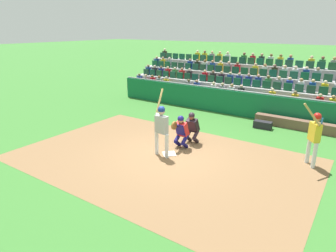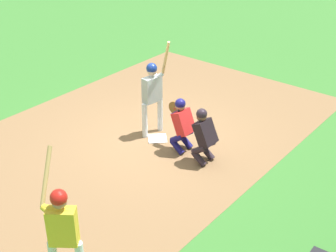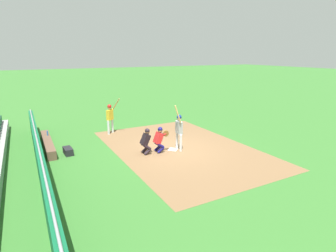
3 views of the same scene
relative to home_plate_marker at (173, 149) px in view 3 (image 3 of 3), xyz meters
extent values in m
plane|color=#356F2B|center=(0.00, 0.00, -0.02)|extent=(160.00, 160.00, 0.00)
cube|color=brown|center=(0.00, 0.50, -0.01)|extent=(10.08, 6.65, 0.01)
cube|color=white|center=(0.00, 0.00, 0.00)|extent=(0.62, 0.62, 0.02)
cylinder|color=silver|center=(-0.11, 0.30, 0.42)|extent=(0.15, 0.15, 0.87)
cylinder|color=silver|center=(0.38, 0.24, 0.42)|extent=(0.15, 0.15, 0.87)
cube|color=#979C9D|center=(0.14, 0.27, 1.16)|extent=(0.49, 0.28, 0.62)
sphere|color=tan|center=(0.14, 0.27, 1.62)|extent=(0.22, 0.22, 0.22)
sphere|color=navy|center=(0.14, 0.27, 1.68)|extent=(0.25, 0.25, 0.25)
cylinder|color=#979C9D|center=(0.19, 0.24, 1.45)|extent=(0.49, 0.20, 0.14)
cylinder|color=#979C9D|center=(0.37, 0.21, 1.45)|extent=(0.18, 0.16, 0.13)
cylinder|color=tan|center=(0.38, 0.05, 1.90)|extent=(0.16, 0.33, 0.87)
sphere|color=black|center=(0.42, 0.18, 1.48)|extent=(0.06, 0.06, 0.06)
cylinder|color=navy|center=(-0.18, -0.75, 0.14)|extent=(0.14, 0.38, 0.34)
cylinder|color=navy|center=(-0.18, -0.75, 0.36)|extent=(0.14, 0.38, 0.33)
cylinder|color=navy|center=(0.14, -0.75, 0.14)|extent=(0.14, 0.38, 0.34)
cylinder|color=navy|center=(0.14, -0.75, 0.36)|extent=(0.14, 0.38, 0.33)
cube|color=red|center=(-0.02, -0.80, 0.72)|extent=(0.42, 0.43, 0.60)
cube|color=navy|center=(-0.02, -0.68, 0.72)|extent=(0.38, 0.22, 0.45)
sphere|color=#A77050|center=(-0.02, -0.70, 1.09)|extent=(0.22, 0.22, 0.22)
cube|color=black|center=(-0.02, -0.70, 1.09)|extent=(0.20, 0.11, 0.20)
sphere|color=navy|center=(-0.02, -0.70, 1.15)|extent=(0.24, 0.24, 0.24)
cylinder|color=brown|center=(0.09, -0.45, 0.93)|extent=(0.07, 0.30, 0.30)
cylinder|color=red|center=(0.13, -0.63, 0.86)|extent=(0.16, 0.40, 0.22)
cylinder|color=#291D26|center=(-0.27, -1.43, 0.14)|extent=(0.15, 0.39, 0.34)
cylinder|color=#291D26|center=(-0.27, -1.43, 0.36)|extent=(0.15, 0.38, 0.33)
cylinder|color=#291D26|center=(0.05, -1.42, 0.14)|extent=(0.15, 0.39, 0.34)
cylinder|color=#291D26|center=(0.05, -1.42, 0.36)|extent=(0.15, 0.38, 0.33)
cube|color=black|center=(-0.11, -1.46, 0.71)|extent=(0.43, 0.45, 0.60)
cube|color=#291D26|center=(-0.11, -1.34, 0.71)|extent=(0.38, 0.24, 0.44)
sphere|color=brown|center=(-0.11, -1.35, 1.07)|extent=(0.22, 0.22, 0.22)
cube|color=black|center=(-0.11, -1.35, 1.07)|extent=(0.20, 0.12, 0.20)
sphere|color=#291D26|center=(-0.11, -1.35, 1.13)|extent=(0.24, 0.24, 0.24)
cube|color=#116037|center=(0.00, -6.13, 0.61)|extent=(14.99, 0.24, 1.26)
cylinder|color=gray|center=(0.00, -6.13, 1.28)|extent=(14.99, 0.07, 0.07)
cube|color=brown|center=(-3.27, -5.58, 0.20)|extent=(4.07, 0.40, 0.44)
cylinder|color=blue|center=(-4.08, -5.49, 0.56)|extent=(0.07, 0.07, 0.26)
cube|color=black|center=(-1.81, -4.80, 0.15)|extent=(0.80, 0.40, 0.33)
cylinder|color=silver|center=(-4.20, -2.11, 0.41)|extent=(0.18, 0.18, 0.86)
cylinder|color=silver|center=(-4.44, -1.79, 0.41)|extent=(0.18, 0.18, 0.86)
cube|color=gold|center=(-4.32, -1.95, 1.15)|extent=(0.43, 0.47, 0.61)
sphere|color=#AF7056|center=(-4.32, -1.95, 1.60)|extent=(0.22, 0.22, 0.22)
sphere|color=red|center=(-4.32, -1.95, 1.66)|extent=(0.25, 0.25, 0.25)
cylinder|color=gold|center=(-4.33, -1.89, 1.44)|extent=(0.31, 0.43, 0.14)
cylinder|color=gold|center=(-4.44, -1.76, 1.44)|extent=(0.12, 0.16, 0.13)
cylinder|color=tan|center=(-4.22, -1.56, 1.80)|extent=(0.54, 0.37, 0.72)
sphere|color=black|center=(-4.45, -1.70, 1.46)|extent=(0.06, 0.06, 0.06)
cube|color=#13412B|center=(-8.23, -7.84, 0.71)|extent=(0.44, 0.10, 0.42)
cube|color=#1B4434|center=(-7.64, -7.84, 0.71)|extent=(0.44, 0.10, 0.42)
cube|color=#1C452D|center=(-7.05, -7.84, 0.71)|extent=(0.44, 0.10, 0.42)
camera|label=1|loc=(-5.58, 8.03, 4.32)|focal=31.59mm
camera|label=2|loc=(-7.47, -6.55, 5.68)|focal=51.07mm
camera|label=3|loc=(11.61, -6.40, 4.75)|focal=29.54mm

